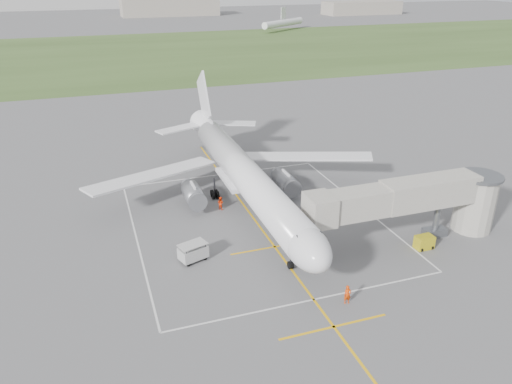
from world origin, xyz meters
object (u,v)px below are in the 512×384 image
object	(u,v)px
jet_bridge	(423,200)
ramp_worker_wing	(220,203)
ramp_worker_nose	(348,295)
baggage_cart	(193,252)
airliner	(244,174)
gpu_unit	(424,242)

from	to	relation	value
jet_bridge	ramp_worker_wing	size ratio (longest dim) A/B	13.84
jet_bridge	ramp_worker_nose	world-z (taller)	jet_bridge
jet_bridge	ramp_worker_nose	bearing A→B (deg)	-148.78
baggage_cart	ramp_worker_wing	distance (m)	12.20
ramp_worker_nose	airliner	bearing A→B (deg)	103.48
jet_bridge	ramp_worker_nose	size ratio (longest dim) A/B	12.69
jet_bridge	airliner	bearing A→B (deg)	137.81
ramp_worker_wing	jet_bridge	bearing A→B (deg)	-167.84
airliner	gpu_unit	distance (m)	22.50
gpu_unit	ramp_worker_nose	world-z (taller)	ramp_worker_nose
ramp_worker_wing	ramp_worker_nose	bearing A→B (deg)	153.89
ramp_worker_nose	ramp_worker_wing	distance (m)	23.03
airliner	jet_bridge	bearing A→B (deg)	-42.19
jet_bridge	gpu_unit	distance (m)	4.52
gpu_unit	baggage_cart	xyz separation A→B (m)	(-24.09, 5.62, 0.29)
airliner	gpu_unit	size ratio (longest dim) A/B	23.90
airliner	ramp_worker_nose	world-z (taller)	airliner
gpu_unit	ramp_worker_wing	world-z (taller)	ramp_worker_wing
baggage_cart	gpu_unit	bearing A→B (deg)	-31.54
airliner	ramp_worker_wing	size ratio (longest dim) A/B	27.64
gpu_unit	ramp_worker_wing	bearing A→B (deg)	137.06
jet_bridge	baggage_cart	distance (m)	25.21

